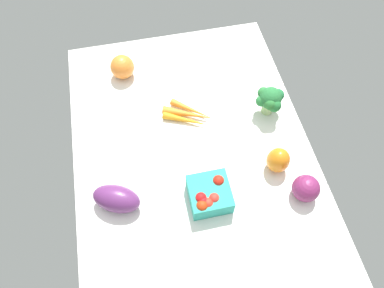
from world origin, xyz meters
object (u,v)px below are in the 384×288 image
Objects in this scene: carrot_bunch at (188,115)px; red_onion_near_basket at (306,188)px; bell_pepper_orange at (278,160)px; broccoli_head at (270,100)px; eggplant at (116,199)px; heirloom_tomato_orange at (122,67)px; berry_basket at (209,195)px.

red_onion_near_basket reaches higher than carrot_bunch.
broccoli_head is (-20.85, 3.96, 2.28)cm from bell_pepper_orange.
broccoli_head is (3.42, 26.87, 5.48)cm from carrot_bunch.
eggplant is at bearing -66.86° from broccoli_head.
red_onion_near_basket is (57.84, 47.35, -0.24)cm from heirloom_tomato_orange.
heirloom_tomato_orange is at bearing -140.29° from carrot_bunch.
eggplant is (49.51, -7.17, -0.38)cm from heirloom_tomato_orange.
heirloom_tomato_orange reaches higher than carrot_bunch.
berry_basket is at bearing -44.76° from broccoli_head.
carrot_bunch is 2.18× the size of red_onion_near_basket.
eggplant is at bearing -45.31° from carrot_bunch.
red_onion_near_basket is (8.33, 54.53, 0.14)cm from eggplant.
carrot_bunch is at bearing 39.71° from heirloom_tomato_orange.
heirloom_tomato_orange is (-53.87, -19.26, 0.54)cm from berry_basket.
carrot_bunch is 37.38cm from eggplant.
broccoli_head is 53.43cm from heirloom_tomato_orange.
bell_pepper_orange is 23.85cm from berry_basket.
broccoli_head is at bearing 82.75° from carrot_bunch.
berry_basket is at bearing 19.67° from heirloom_tomato_orange.
eggplant is at bearing -99.37° from berry_basket.
red_onion_near_basket is (34.56, 28.01, 2.70)cm from carrot_bunch.
carrot_bunch is (-24.27, -22.90, -3.21)cm from bell_pepper_orange.
bell_pepper_orange is 63.61cm from heirloom_tomato_orange.
berry_basket is 1.08× the size of broccoli_head.
eggplant is 1.74× the size of red_onion_near_basket.
carrot_bunch is 1.25× the size of eggplant.
red_onion_near_basket reaches higher than berry_basket.
bell_pepper_orange reaches higher than heirloom_tomato_orange.
eggplant is at bearing -87.74° from bell_pepper_orange.
bell_pepper_orange is 0.52× the size of carrot_bunch.
berry_basket is 57.21cm from heirloom_tomato_orange.
heirloom_tomato_orange reaches higher than berry_basket.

